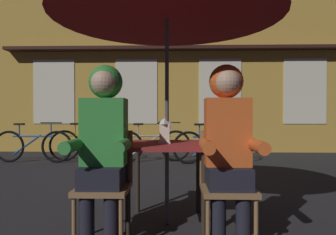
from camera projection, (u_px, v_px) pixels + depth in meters
The scene contains 12 objects.
ground_plane at pixel (167, 224), 2.73m from camera, with size 60.00×60.00×0.00m, color #232326.
cafe_table at pixel (167, 154), 2.72m from camera, with size 0.72×0.72×0.74m.
lantern at pixel (165, 130), 2.71m from camera, with size 0.11×0.11×0.23m.
chair_left at pixel (105, 179), 2.36m from camera, with size 0.40×0.40×0.87m.
chair_right at pixel (226, 180), 2.34m from camera, with size 0.40×0.40×0.87m.
person_left_hooded at pixel (104, 135), 2.30m from camera, with size 0.45×0.56×1.40m.
person_right_hooded at pixel (228, 135), 2.28m from camera, with size 0.45×0.56×1.40m.
shopfront_building at pixel (178, 37), 8.08m from camera, with size 10.00×0.93×6.20m.
bicycle_nearest at pixel (33, 146), 6.15m from camera, with size 1.68×0.09×0.84m.
bicycle_second at pixel (89, 145), 6.38m from camera, with size 1.68×0.22×0.84m.
bicycle_third at pixel (152, 145), 6.22m from camera, with size 1.66×0.38×0.84m.
bicycle_fourth at pixel (213, 146), 6.05m from camera, with size 1.66×0.33×0.84m.
Camera 1 is at (0.08, -2.71, 1.01)m, focal length 31.74 mm.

